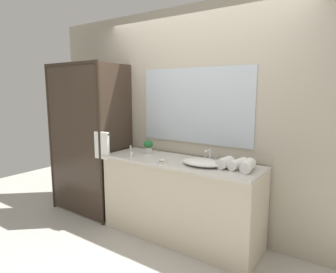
{
  "coord_description": "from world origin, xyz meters",
  "views": [
    {
      "loc": [
        1.67,
        -2.6,
        1.66
      ],
      "look_at": [
        -0.15,
        0.0,
        1.15
      ],
      "focal_mm": 31.18,
      "sensor_mm": 36.0,
      "label": 1
    }
  ],
  "objects_px": {
    "rolled_towel_middle": "(238,164)",
    "amenity_bottle_shampoo": "(132,154)",
    "rolled_towel_near_edge": "(248,166)",
    "rolled_towel_far_edge": "(225,163)",
    "potted_plant": "(148,146)",
    "sink_basin": "(202,162)",
    "soap_dish": "(162,161)",
    "amenity_bottle_lotion": "(131,149)",
    "faucet": "(210,158)"
  },
  "relations": [
    {
      "from": "rolled_towel_middle",
      "to": "amenity_bottle_shampoo",
      "type": "bearing_deg",
      "value": -169.28
    },
    {
      "from": "amenity_bottle_shampoo",
      "to": "potted_plant",
      "type": "bearing_deg",
      "value": 83.15
    },
    {
      "from": "sink_basin",
      "to": "soap_dish",
      "type": "height_order",
      "value": "sink_basin"
    },
    {
      "from": "rolled_towel_far_edge",
      "to": "faucet",
      "type": "bearing_deg",
      "value": 150.51
    },
    {
      "from": "soap_dish",
      "to": "amenity_bottle_shampoo",
      "type": "relative_size",
      "value": 1.26
    },
    {
      "from": "rolled_towel_far_edge",
      "to": "sink_basin",
      "type": "bearing_deg",
      "value": -170.41
    },
    {
      "from": "rolled_towel_near_edge",
      "to": "rolled_towel_middle",
      "type": "distance_m",
      "value": 0.11
    },
    {
      "from": "potted_plant",
      "to": "amenity_bottle_shampoo",
      "type": "bearing_deg",
      "value": -96.85
    },
    {
      "from": "rolled_towel_middle",
      "to": "rolled_towel_far_edge",
      "type": "xyz_separation_m",
      "value": [
        -0.11,
        -0.05,
        0.01
      ]
    },
    {
      "from": "sink_basin",
      "to": "soap_dish",
      "type": "relative_size",
      "value": 4.38
    },
    {
      "from": "amenity_bottle_shampoo",
      "to": "amenity_bottle_lotion",
      "type": "bearing_deg",
      "value": 134.74
    },
    {
      "from": "sink_basin",
      "to": "potted_plant",
      "type": "distance_m",
      "value": 0.82
    },
    {
      "from": "soap_dish",
      "to": "rolled_towel_middle",
      "type": "relative_size",
      "value": 0.39
    },
    {
      "from": "amenity_bottle_lotion",
      "to": "rolled_towel_far_edge",
      "type": "distance_m",
      "value": 1.26
    },
    {
      "from": "amenity_bottle_lotion",
      "to": "rolled_towel_middle",
      "type": "xyz_separation_m",
      "value": [
        1.37,
        0.04,
        0.0
      ]
    },
    {
      "from": "sink_basin",
      "to": "rolled_towel_far_edge",
      "type": "relative_size",
      "value": 2.36
    },
    {
      "from": "rolled_towel_near_edge",
      "to": "rolled_towel_far_edge",
      "type": "relative_size",
      "value": 1.34
    },
    {
      "from": "faucet",
      "to": "sink_basin",
      "type": "bearing_deg",
      "value": -90.0
    },
    {
      "from": "soap_dish",
      "to": "rolled_towel_middle",
      "type": "bearing_deg",
      "value": 16.86
    },
    {
      "from": "amenity_bottle_lotion",
      "to": "potted_plant",
      "type": "bearing_deg",
      "value": 18.89
    },
    {
      "from": "sink_basin",
      "to": "faucet",
      "type": "xyz_separation_m",
      "value": [
        0.0,
        0.17,
        0.02
      ]
    },
    {
      "from": "potted_plant",
      "to": "soap_dish",
      "type": "xyz_separation_m",
      "value": [
        0.4,
        -0.27,
        -0.08
      ]
    },
    {
      "from": "faucet",
      "to": "rolled_towel_near_edge",
      "type": "relative_size",
      "value": 0.68
    },
    {
      "from": "sink_basin",
      "to": "amenity_bottle_lotion",
      "type": "xyz_separation_m",
      "value": [
        -1.02,
        0.06,
        0.01
      ]
    },
    {
      "from": "potted_plant",
      "to": "amenity_bottle_shampoo",
      "type": "height_order",
      "value": "potted_plant"
    },
    {
      "from": "potted_plant",
      "to": "amenity_bottle_shampoo",
      "type": "distance_m",
      "value": 0.27
    },
    {
      "from": "potted_plant",
      "to": "soap_dish",
      "type": "height_order",
      "value": "potted_plant"
    },
    {
      "from": "faucet",
      "to": "rolled_towel_near_edge",
      "type": "xyz_separation_m",
      "value": [
        0.46,
        -0.11,
        0.0
      ]
    },
    {
      "from": "faucet",
      "to": "amenity_bottle_shampoo",
      "type": "height_order",
      "value": "faucet"
    },
    {
      "from": "amenity_bottle_shampoo",
      "to": "soap_dish",
      "type": "bearing_deg",
      "value": -0.6
    },
    {
      "from": "soap_dish",
      "to": "sink_basin",
      "type": "bearing_deg",
      "value": 18.22
    },
    {
      "from": "sink_basin",
      "to": "rolled_towel_near_edge",
      "type": "xyz_separation_m",
      "value": [
        0.46,
        0.06,
        0.02
      ]
    },
    {
      "from": "rolled_towel_middle",
      "to": "rolled_towel_far_edge",
      "type": "height_order",
      "value": "rolled_towel_far_edge"
    },
    {
      "from": "potted_plant",
      "to": "rolled_towel_far_edge",
      "type": "xyz_separation_m",
      "value": [
        1.04,
        -0.09,
        -0.04
      ]
    },
    {
      "from": "amenity_bottle_shampoo",
      "to": "rolled_towel_middle",
      "type": "height_order",
      "value": "rolled_towel_middle"
    },
    {
      "from": "potted_plant",
      "to": "amenity_bottle_lotion",
      "type": "height_order",
      "value": "potted_plant"
    },
    {
      "from": "potted_plant",
      "to": "rolled_towel_middle",
      "type": "bearing_deg",
      "value": -1.96
    },
    {
      "from": "rolled_towel_far_edge",
      "to": "rolled_towel_middle",
      "type": "bearing_deg",
      "value": 26.32
    },
    {
      "from": "rolled_towel_near_edge",
      "to": "amenity_bottle_lotion",
      "type": "bearing_deg",
      "value": -179.9
    },
    {
      "from": "sink_basin",
      "to": "rolled_towel_far_edge",
      "type": "distance_m",
      "value": 0.24
    },
    {
      "from": "rolled_towel_near_edge",
      "to": "soap_dish",
      "type": "bearing_deg",
      "value": -167.25
    },
    {
      "from": "faucet",
      "to": "rolled_towel_middle",
      "type": "relative_size",
      "value": 0.67
    },
    {
      "from": "amenity_bottle_lotion",
      "to": "rolled_towel_middle",
      "type": "distance_m",
      "value": 1.37
    },
    {
      "from": "soap_dish",
      "to": "faucet",
      "type": "bearing_deg",
      "value": 37.13
    },
    {
      "from": "faucet",
      "to": "rolled_towel_middle",
      "type": "bearing_deg",
      "value": -12.91
    },
    {
      "from": "sink_basin",
      "to": "amenity_bottle_lotion",
      "type": "relative_size",
      "value": 4.9
    },
    {
      "from": "sink_basin",
      "to": "rolled_towel_far_edge",
      "type": "bearing_deg",
      "value": 9.59
    },
    {
      "from": "amenity_bottle_lotion",
      "to": "rolled_towel_near_edge",
      "type": "relative_size",
      "value": 0.36
    },
    {
      "from": "amenity_bottle_shampoo",
      "to": "rolled_towel_near_edge",
      "type": "relative_size",
      "value": 0.32
    },
    {
      "from": "soap_dish",
      "to": "rolled_towel_middle",
      "type": "distance_m",
      "value": 0.79
    }
  ]
}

